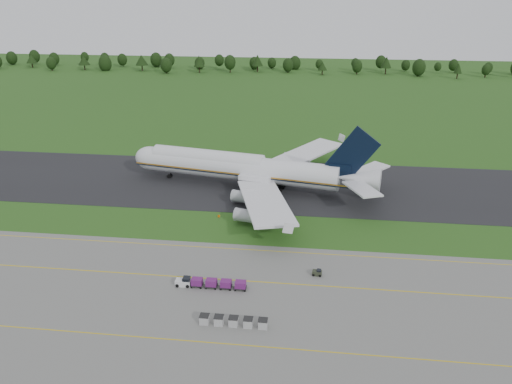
# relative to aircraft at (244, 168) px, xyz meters

# --- Properties ---
(ground) EXTENTS (600.00, 600.00, 0.00)m
(ground) POSITION_rel_aircraft_xyz_m (1.84, -25.25, -5.63)
(ground) COLOR #244E17
(ground) RESTS_ON ground
(apron) EXTENTS (300.00, 52.00, 0.06)m
(apron) POSITION_rel_aircraft_xyz_m (1.84, -59.25, -5.60)
(apron) COLOR slate
(apron) RESTS_ON ground
(taxiway) EXTENTS (300.00, 40.00, 0.08)m
(taxiway) POSITION_rel_aircraft_xyz_m (1.84, 2.75, -5.59)
(taxiway) COLOR black
(taxiway) RESTS_ON ground
(apron_markings) EXTENTS (300.00, 30.20, 0.01)m
(apron_markings) POSITION_rel_aircraft_xyz_m (1.84, -52.24, -5.57)
(apron_markings) COLOR gold
(apron_markings) RESTS_ON apron
(tree_line) EXTENTS (526.36, 23.43, 11.82)m
(tree_line) POSITION_rel_aircraft_xyz_m (-4.36, 196.57, 0.54)
(tree_line) COLOR black
(tree_line) RESTS_ON ground
(aircraft) EXTENTS (70.55, 67.21, 19.73)m
(aircraft) POSITION_rel_aircraft_xyz_m (0.00, 0.00, 0.00)
(aircraft) COLOR silver
(aircraft) RESTS_ON ground
(baggage_train) EXTENTS (13.14, 1.68, 1.61)m
(baggage_train) POSITION_rel_aircraft_xyz_m (0.69, -50.10, -4.72)
(baggage_train) COLOR silver
(baggage_train) RESTS_ON apron
(utility_cart) EXTENTS (1.86, 1.24, 0.97)m
(utility_cart) POSITION_rel_aircraft_xyz_m (20.16, -43.64, -5.10)
(utility_cart) COLOR #2C3122
(utility_cart) RESTS_ON apron
(uld_row) EXTENTS (11.14, 1.54, 1.52)m
(uld_row) POSITION_rel_aircraft_xyz_m (6.79, -60.60, -4.81)
(uld_row) COLOR #A3A3A3
(uld_row) RESTS_ON apron
(edge_markers) EXTENTS (12.65, 0.30, 0.60)m
(edge_markers) POSITION_rel_aircraft_xyz_m (2.77, -20.19, -5.36)
(edge_markers) COLOR orange
(edge_markers) RESTS_ON ground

